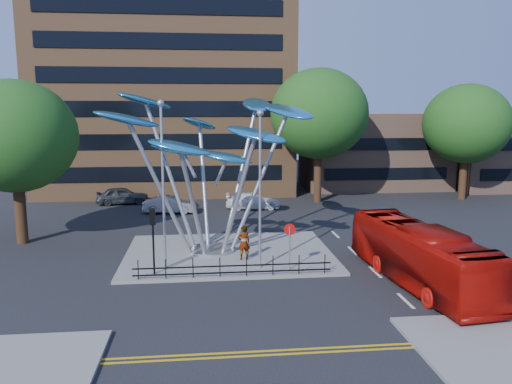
{
  "coord_description": "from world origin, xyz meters",
  "views": [
    {
      "loc": [
        -2.42,
        -22.38,
        8.49
      ],
      "look_at": [
        0.39,
        4.0,
        4.06
      ],
      "focal_mm": 35.0,
      "sensor_mm": 36.0,
      "label": 1
    }
  ],
  "objects": [
    {
      "name": "double_yellow_far",
      "position": [
        0.0,
        -6.3,
        0.01
      ],
      "size": [
        40.0,
        0.12,
        0.01
      ],
      "primitive_type": "cube",
      "color": "gold",
      "rests_on": "ground"
    },
    {
      "name": "street_lamp_right",
      "position": [
        0.5,
        3.0,
        5.09
      ],
      "size": [
        0.36,
        0.36,
        8.3
      ],
      "color": "#9EA0A5",
      "rests_on": "traffic_island"
    },
    {
      "name": "traffic_light_island",
      "position": [
        -5.0,
        2.5,
        2.61
      ],
      "size": [
        0.28,
        0.18,
        3.42
      ],
      "color": "black",
      "rests_on": "traffic_island"
    },
    {
      "name": "brick_tower",
      "position": [
        -6.0,
        32.0,
        15.0
      ],
      "size": [
        25.0,
        15.0,
        30.0
      ],
      "primitive_type": "cube",
      "color": "#8F633E",
      "rests_on": "ground"
    },
    {
      "name": "parked_car_right",
      "position": [
        1.78,
        19.47,
        0.67
      ],
      "size": [
        4.71,
        2.05,
        1.35
      ],
      "primitive_type": "imported",
      "rotation": [
        0.0,
        0.0,
        1.54
      ],
      "color": "white",
      "rests_on": "ground"
    },
    {
      "name": "tree_right",
      "position": [
        8.0,
        22.0,
        8.04
      ],
      "size": [
        8.8,
        8.8,
        12.11
      ],
      "color": "black",
      "rests_on": "ground"
    },
    {
      "name": "pedestrian_railing_front",
      "position": [
        -1.0,
        1.7,
        0.55
      ],
      "size": [
        10.0,
        0.06,
        1.0
      ],
      "color": "black",
      "rests_on": "traffic_island"
    },
    {
      "name": "parked_car_left",
      "position": [
        -9.7,
        22.84,
        0.78
      ],
      "size": [
        4.79,
        2.44,
        1.56
      ],
      "primitive_type": "imported",
      "rotation": [
        0.0,
        0.0,
        1.7
      ],
      "color": "#3A3E41",
      "rests_on": "ground"
    },
    {
      "name": "no_entry_sign_island",
      "position": [
        2.0,
        2.52,
        1.82
      ],
      "size": [
        0.6,
        0.1,
        2.45
      ],
      "color": "#9EA0A5",
      "rests_on": "traffic_island"
    },
    {
      "name": "leaf_sculpture",
      "position": [
        -2.07,
        6.68,
        6.87
      ],
      "size": [
        12.72,
        9.54,
        9.51
      ],
      "color": "#9EA0A5",
      "rests_on": "traffic_island"
    },
    {
      "name": "red_bus",
      "position": [
        7.94,
        0.02,
        1.48
      ],
      "size": [
        3.6,
        10.8,
        2.95
      ],
      "primitive_type": "imported",
      "rotation": [
        0.0,
        0.0,
        0.11
      ],
      "color": "#A50D07",
      "rests_on": "ground"
    },
    {
      "name": "tree_left",
      "position": [
        -14.0,
        10.0,
        6.79
      ],
      "size": [
        7.6,
        7.6,
        10.32
      ],
      "color": "black",
      "rests_on": "ground"
    },
    {
      "name": "tree_far",
      "position": [
        22.0,
        22.0,
        7.11
      ],
      "size": [
        8.0,
        8.0,
        10.81
      ],
      "color": "black",
      "rests_on": "ground"
    },
    {
      "name": "street_lamp_left",
      "position": [
        -4.5,
        3.5,
        5.36
      ],
      "size": [
        0.36,
        0.36,
        8.8
      ],
      "color": "#9EA0A5",
      "rests_on": "traffic_island"
    },
    {
      "name": "low_building_near",
      "position": [
        16.0,
        30.0,
        4.0
      ],
      "size": [
        15.0,
        8.0,
        8.0
      ],
      "primitive_type": "cube",
      "color": "#A0765E",
      "rests_on": "ground"
    },
    {
      "name": "traffic_island",
      "position": [
        -1.0,
        6.0,
        0.07
      ],
      "size": [
        12.0,
        9.0,
        0.15
      ],
      "primitive_type": "cube",
      "color": "slate",
      "rests_on": "ground"
    },
    {
      "name": "pedestrian",
      "position": [
        -0.24,
        4.49,
        1.12
      ],
      "size": [
        0.77,
        0.56,
        1.94
      ],
      "primitive_type": "imported",
      "rotation": [
        0.0,
        0.0,
        3.29
      ],
      "color": "gray",
      "rests_on": "traffic_island"
    },
    {
      "name": "double_yellow_near",
      "position": [
        0.0,
        -6.0,
        0.01
      ],
      "size": [
        40.0,
        0.12,
        0.01
      ],
      "primitive_type": "cube",
      "color": "gold",
      "rests_on": "ground"
    },
    {
      "name": "parked_car_mid",
      "position": [
        -5.2,
        18.36,
        0.71
      ],
      "size": [
        4.42,
        1.88,
        1.42
      ],
      "primitive_type": "imported",
      "rotation": [
        0.0,
        0.0,
        1.48
      ],
      "color": "#A8ABB0",
      "rests_on": "ground"
    },
    {
      "name": "low_building_far",
      "position": [
        30.0,
        28.0,
        3.5
      ],
      "size": [
        12.0,
        8.0,
        7.0
      ],
      "primitive_type": "cube",
      "color": "#A0765E",
      "rests_on": "ground"
    },
    {
      "name": "ground",
      "position": [
        0.0,
        0.0,
        0.0
      ],
      "size": [
        120.0,
        120.0,
        0.0
      ],
      "primitive_type": "plane",
      "color": "black",
      "rests_on": "ground"
    }
  ]
}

